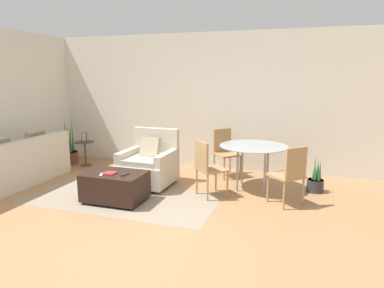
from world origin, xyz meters
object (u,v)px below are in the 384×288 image
book_stack (110,173)px  dining_table (254,150)px  side_table (85,149)px  potted_plant (69,154)px  dining_chair_near_left (207,165)px  potted_plant_small (315,183)px  dining_chair_far_left (225,149)px  dining_chair_near_right (290,172)px  picture_frame (84,137)px  tv_remote_primary (125,175)px  couch (15,168)px  ottoman (115,186)px  armchair (149,165)px  tv_remote_secondary (102,174)px

book_stack → dining_table: bearing=34.2°
side_table → potted_plant: bearing=172.2°
dining_chair_near_left → potted_plant_small: bearing=25.5°
dining_chair_far_left → dining_chair_near_right: bearing=-45.0°
picture_frame → dining_chair_near_right: bearing=-13.7°
tv_remote_primary → couch: bearing=174.0°
potted_plant → book_stack: bearing=-40.2°
tv_remote_primary → side_table: side_table is taller
potted_plant → dining_chair_near_left: potted_plant is taller
ottoman → dining_chair_near_left: 1.45m
dining_chair_near_right → armchair: bearing=173.4°
couch → dining_chair_far_left: bearing=26.7°
tv_remote_primary → potted_plant_small: bearing=28.5°
dining_chair_far_left → picture_frame: bearing=-175.7°
dining_chair_near_left → dining_table: bearing=45.0°
armchair → dining_chair_far_left: bearing=40.9°
couch → ottoman: couch is taller
dining_table → potted_plant_small: (1.02, 0.15, -0.51)m
tv_remote_secondary → dining_chair_near_left: 1.61m
dining_table → dining_chair_near_left: 0.90m
tv_remote_primary → dining_chair_near_left: (1.07, 0.69, 0.06)m
tv_remote_primary → dining_chair_far_left: bearing=61.3°
armchair → dining_chair_near_right: bearing=-6.6°
couch → book_stack: couch is taller
book_stack → tv_remote_secondary: size_ratio=1.07×
dining_chair_near_right → potted_plant_small: (0.39, 0.78, -0.36)m
armchair → dining_chair_far_left: size_ratio=1.07×
dining_table → armchair: bearing=-168.7°
couch → dining_chair_far_left: (3.39, 1.71, 0.22)m
book_stack → potted_plant: 2.79m
dining_chair_near_right → picture_frame: bearing=166.3°
couch → book_stack: size_ratio=11.42×
dining_chair_near_left → dining_chair_near_right: size_ratio=1.00×
potted_plant → picture_frame: (0.46, -0.06, 0.40)m
ottoman → potted_plant_small: 3.25m
couch → dining_chair_near_right: bearing=5.5°
armchair → book_stack: size_ratio=5.42×
side_table → picture_frame: 0.25m
dining_table → dining_chair_near_left: dining_chair_near_left is taller
tv_remote_secondary → picture_frame: size_ratio=0.85×
couch → armchair: bearing=17.8°
tv_remote_primary → dining_table: (1.70, 1.32, 0.21)m
dining_chair_far_left → couch: bearing=-153.3°
book_stack → picture_frame: (-1.66, 1.73, 0.16)m
dining_table → potted_plant_small: 1.15m
armchair → picture_frame: 2.02m
potted_plant_small → dining_table: bearing=-171.4°
book_stack → dining_chair_near_right: 2.68m
dining_table → dining_chair_near_left: size_ratio=1.27×
side_table → potted_plant_small: potted_plant_small is taller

